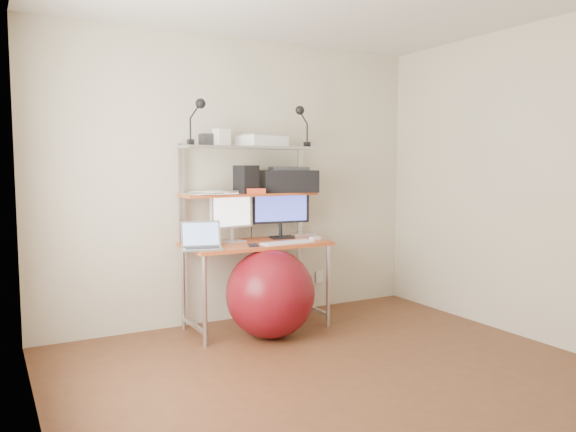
% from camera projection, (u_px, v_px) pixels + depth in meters
% --- Properties ---
extents(room, '(3.60, 3.60, 3.60)m').
position_uv_depth(room, '(356.00, 189.00, 3.44)').
color(room, brown).
rests_on(room, ground).
extents(computer_desk, '(1.20, 0.60, 1.57)m').
position_uv_depth(computer_desk, '(253.00, 216.00, 4.78)').
color(computer_desk, '#C25625').
rests_on(computer_desk, ground).
extents(desktop, '(1.20, 0.60, 0.00)m').
position_uv_depth(desktop, '(256.00, 242.00, 4.74)').
color(desktop, '#C25625').
rests_on(desktop, computer_desk).
extents(mid_shelf, '(1.18, 0.34, 0.00)m').
position_uv_depth(mid_shelf, '(249.00, 193.00, 4.82)').
color(mid_shelf, '#C25625').
rests_on(mid_shelf, computer_desk).
extents(top_shelf, '(1.18, 0.34, 0.00)m').
position_uv_depth(top_shelf, '(249.00, 146.00, 4.78)').
color(top_shelf, silver).
rests_on(top_shelf, computer_desk).
extents(floor, '(3.60, 3.60, 0.00)m').
position_uv_depth(floor, '(354.00, 386.00, 3.56)').
color(floor, brown).
rests_on(floor, ground).
extents(wall_outlet, '(0.08, 0.01, 0.12)m').
position_uv_depth(wall_outlet, '(320.00, 277.00, 5.49)').
color(wall_outlet, white).
rests_on(wall_outlet, room).
extents(monitor_silver, '(0.42, 0.19, 0.47)m').
position_uv_depth(monitor_silver, '(232.00, 213.00, 4.73)').
color(monitor_silver, '#B7B7BC').
rests_on(monitor_silver, desktop).
extents(monitor_black, '(0.54, 0.17, 0.54)m').
position_uv_depth(monitor_black, '(281.00, 208.00, 4.99)').
color(monitor_black, black).
rests_on(monitor_black, desktop).
extents(laptop, '(0.35, 0.31, 0.27)m').
position_uv_depth(laptop, '(202.00, 243.00, 4.37)').
color(laptop, silver).
rests_on(laptop, desktop).
extents(keyboard, '(0.47, 0.17, 0.01)m').
position_uv_depth(keyboard, '(288.00, 242.00, 4.69)').
color(keyboard, white).
rests_on(keyboard, desktop).
extents(mouse, '(0.10, 0.07, 0.03)m').
position_uv_depth(mouse, '(315.00, 238.00, 4.91)').
color(mouse, white).
rests_on(mouse, desktop).
extents(mac_mini, '(0.24, 0.24, 0.04)m').
position_uv_depth(mac_mini, '(303.00, 234.00, 5.12)').
color(mac_mini, silver).
rests_on(mac_mini, desktop).
extents(phone, '(0.11, 0.15, 0.01)m').
position_uv_depth(phone, '(253.00, 245.00, 4.54)').
color(phone, black).
rests_on(phone, desktop).
extents(printer, '(0.54, 0.44, 0.22)m').
position_uv_depth(printer, '(289.00, 180.00, 4.99)').
color(printer, black).
rests_on(printer, mid_shelf).
extents(nas_cube, '(0.20, 0.20, 0.24)m').
position_uv_depth(nas_cube, '(246.00, 179.00, 4.79)').
color(nas_cube, black).
rests_on(nas_cube, mid_shelf).
extents(red_box, '(0.18, 0.15, 0.04)m').
position_uv_depth(red_box, '(256.00, 191.00, 4.74)').
color(red_box, '#CC4320').
rests_on(red_box, mid_shelf).
extents(scanner, '(0.45, 0.35, 0.10)m').
position_uv_depth(scanner, '(262.00, 141.00, 4.87)').
color(scanner, white).
rests_on(scanner, top_shelf).
extents(box_white, '(0.14, 0.13, 0.14)m').
position_uv_depth(box_white, '(221.00, 137.00, 4.66)').
color(box_white, white).
rests_on(box_white, top_shelf).
extents(box_grey, '(0.12, 0.12, 0.10)m').
position_uv_depth(box_grey, '(207.00, 140.00, 4.65)').
color(box_grey, '#2A2B2C').
rests_on(box_grey, top_shelf).
extents(clip_lamp_left, '(0.15, 0.08, 0.37)m').
position_uv_depth(clip_lamp_left, '(198.00, 111.00, 4.47)').
color(clip_lamp_left, black).
rests_on(clip_lamp_left, top_shelf).
extents(clip_lamp_right, '(0.14, 0.08, 0.36)m').
position_uv_depth(clip_lamp_right, '(301.00, 117.00, 4.93)').
color(clip_lamp_right, black).
rests_on(clip_lamp_right, top_shelf).
extents(exercise_ball, '(0.72, 0.72, 0.72)m').
position_uv_depth(exercise_ball, '(270.00, 294.00, 4.52)').
color(exercise_ball, maroon).
rests_on(exercise_ball, floor).
extents(paper_stack, '(0.38, 0.42, 0.03)m').
position_uv_depth(paper_stack, '(209.00, 192.00, 4.65)').
color(paper_stack, white).
rests_on(paper_stack, mid_shelf).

